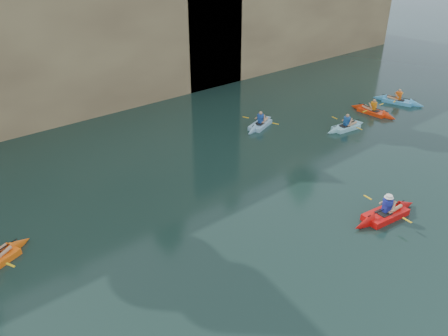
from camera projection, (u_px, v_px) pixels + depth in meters
ground at (369, 329)px, 13.15m from camera, size 160.00×160.00×0.00m
cliff at (12, 7)px, 30.58m from camera, size 70.00×16.00×12.00m
cliff_slab_center at (84, 23)px, 26.85m from camera, size 24.00×2.40×11.40m
cliff_slab_east at (300, 6)px, 38.55m from camera, size 26.00×2.40×9.84m
sea_cave_center at (1, 111)px, 24.96m from camera, size 3.50×1.00×3.20m
sea_cave_east at (196, 60)px, 32.57m from camera, size 5.00×1.00×4.50m
main_kayaker at (385, 214)px, 18.27m from camera, size 3.69×2.43×1.35m
kayaker_ltblue_near at (346, 127)px, 26.60m from camera, size 3.18×2.41×1.23m
kayaker_red_far at (373, 111)px, 28.93m from camera, size 2.43×3.36×1.23m
kayaker_ltblue_mid at (260, 124)px, 26.95m from camera, size 3.33×2.33×1.24m
kayaker_blue_east at (398, 101)px, 30.74m from camera, size 2.41×3.63×1.27m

